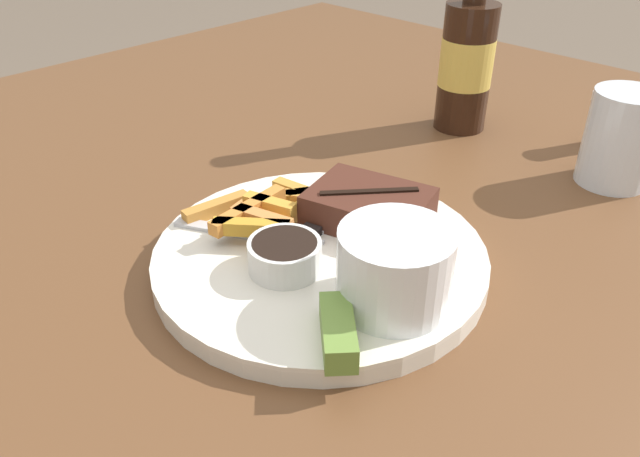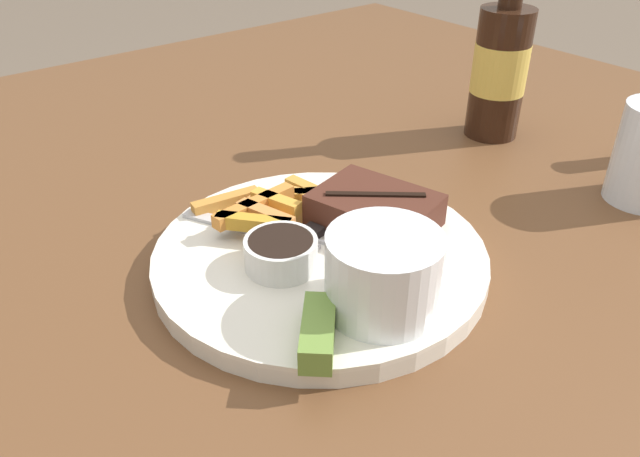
{
  "view_description": "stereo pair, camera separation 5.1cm",
  "coord_description": "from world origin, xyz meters",
  "px_view_note": "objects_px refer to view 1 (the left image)",
  "views": [
    {
      "loc": [
        0.3,
        -0.31,
        1.04
      ],
      "look_at": [
        0.0,
        0.0,
        0.76
      ],
      "focal_mm": 35.0,
      "sensor_mm": 36.0,
      "label": 1
    },
    {
      "loc": [
        0.33,
        -0.27,
        1.04
      ],
      "look_at": [
        0.0,
        0.0,
        0.76
      ],
      "focal_mm": 35.0,
      "sensor_mm": 36.0,
      "label": 2
    }
  ],
  "objects_px": {
    "salt_shaker": "(600,120)",
    "steak_portion": "(368,206)",
    "knife_utensil": "(320,224)",
    "beer_bottle": "(467,59)",
    "coleslaw_cup": "(395,264)",
    "dipping_sauce_cup": "(289,256)",
    "dinner_plate": "(320,258)",
    "pickle_spear": "(338,331)",
    "drinking_glass": "(620,139)",
    "fork_utensil": "(240,233)"
  },
  "relations": [
    {
      "from": "coleslaw_cup",
      "to": "dipping_sauce_cup",
      "type": "xyz_separation_m",
      "value": [
        -0.08,
        -0.03,
        -0.02
      ]
    },
    {
      "from": "steak_portion",
      "to": "fork_utensil",
      "type": "xyz_separation_m",
      "value": [
        -0.06,
        -0.09,
        -0.01
      ]
    },
    {
      "from": "steak_portion",
      "to": "drinking_glass",
      "type": "xyz_separation_m",
      "value": [
        0.11,
        0.26,
        0.02
      ]
    },
    {
      "from": "fork_utensil",
      "to": "salt_shaker",
      "type": "relative_size",
      "value": 1.92
    },
    {
      "from": "pickle_spear",
      "to": "drinking_glass",
      "type": "distance_m",
      "value": 0.4
    },
    {
      "from": "coleslaw_cup",
      "to": "dipping_sauce_cup",
      "type": "relative_size",
      "value": 1.43
    },
    {
      "from": "fork_utensil",
      "to": "knife_utensil",
      "type": "bearing_deg",
      "value": 27.97
    },
    {
      "from": "dinner_plate",
      "to": "salt_shaker",
      "type": "bearing_deg",
      "value": 81.19
    },
    {
      "from": "steak_portion",
      "to": "fork_utensil",
      "type": "relative_size",
      "value": 0.94
    },
    {
      "from": "dinner_plate",
      "to": "drinking_glass",
      "type": "bearing_deg",
      "value": 70.91
    },
    {
      "from": "coleslaw_cup",
      "to": "salt_shaker",
      "type": "relative_size",
      "value": 1.29
    },
    {
      "from": "coleslaw_cup",
      "to": "beer_bottle",
      "type": "bearing_deg",
      "value": 116.18
    },
    {
      "from": "coleslaw_cup",
      "to": "pickle_spear",
      "type": "bearing_deg",
      "value": -88.58
    },
    {
      "from": "pickle_spear",
      "to": "salt_shaker",
      "type": "relative_size",
      "value": 0.93
    },
    {
      "from": "coleslaw_cup",
      "to": "drinking_glass",
      "type": "distance_m",
      "value": 0.34
    },
    {
      "from": "steak_portion",
      "to": "pickle_spear",
      "type": "relative_size",
      "value": 1.94
    },
    {
      "from": "salt_shaker",
      "to": "drinking_glass",
      "type": "bearing_deg",
      "value": -56.51
    },
    {
      "from": "drinking_glass",
      "to": "knife_utensil",
      "type": "bearing_deg",
      "value": -114.5
    },
    {
      "from": "pickle_spear",
      "to": "fork_utensil",
      "type": "height_order",
      "value": "pickle_spear"
    },
    {
      "from": "pickle_spear",
      "to": "dipping_sauce_cup",
      "type": "bearing_deg",
      "value": 158.3
    },
    {
      "from": "coleslaw_cup",
      "to": "knife_utensil",
      "type": "relative_size",
      "value": 0.51
    },
    {
      "from": "coleslaw_cup",
      "to": "pickle_spear",
      "type": "relative_size",
      "value": 1.38
    },
    {
      "from": "knife_utensil",
      "to": "beer_bottle",
      "type": "height_order",
      "value": "beer_bottle"
    },
    {
      "from": "dipping_sauce_cup",
      "to": "fork_utensil",
      "type": "bearing_deg",
      "value": 174.24
    },
    {
      "from": "dinner_plate",
      "to": "pickle_spear",
      "type": "distance_m",
      "value": 0.12
    },
    {
      "from": "fork_utensil",
      "to": "knife_utensil",
      "type": "height_order",
      "value": "knife_utensil"
    },
    {
      "from": "dinner_plate",
      "to": "steak_portion",
      "type": "height_order",
      "value": "steak_portion"
    },
    {
      "from": "coleslaw_cup",
      "to": "salt_shaker",
      "type": "xyz_separation_m",
      "value": [
        -0.02,
        0.41,
        -0.02
      ]
    },
    {
      "from": "coleslaw_cup",
      "to": "beer_bottle",
      "type": "distance_m",
      "value": 0.39
    },
    {
      "from": "pickle_spear",
      "to": "salt_shaker",
      "type": "distance_m",
      "value": 0.47
    },
    {
      "from": "knife_utensil",
      "to": "drinking_glass",
      "type": "distance_m",
      "value": 0.33
    },
    {
      "from": "beer_bottle",
      "to": "coleslaw_cup",
      "type": "bearing_deg",
      "value": -63.82
    },
    {
      "from": "steak_portion",
      "to": "salt_shaker",
      "type": "relative_size",
      "value": 1.81
    },
    {
      "from": "knife_utensil",
      "to": "drinking_glass",
      "type": "xyz_separation_m",
      "value": [
        0.14,
        0.3,
        0.03
      ]
    },
    {
      "from": "fork_utensil",
      "to": "knife_utensil",
      "type": "xyz_separation_m",
      "value": [
        0.04,
        0.06,
        0.0
      ]
    },
    {
      "from": "dinner_plate",
      "to": "knife_utensil",
      "type": "distance_m",
      "value": 0.04
    },
    {
      "from": "dipping_sauce_cup",
      "to": "knife_utensil",
      "type": "xyz_separation_m",
      "value": [
        -0.03,
        0.06,
        -0.01
      ]
    },
    {
      "from": "dinner_plate",
      "to": "pickle_spear",
      "type": "relative_size",
      "value": 4.6
    },
    {
      "from": "dinner_plate",
      "to": "fork_utensil",
      "type": "height_order",
      "value": "fork_utensil"
    },
    {
      "from": "fork_utensil",
      "to": "beer_bottle",
      "type": "bearing_deg",
      "value": 66.41
    },
    {
      "from": "dinner_plate",
      "to": "knife_utensil",
      "type": "height_order",
      "value": "knife_utensil"
    },
    {
      "from": "pickle_spear",
      "to": "knife_utensil",
      "type": "xyz_separation_m",
      "value": [
        -0.11,
        0.1,
        -0.01
      ]
    },
    {
      "from": "coleslaw_cup",
      "to": "pickle_spear",
      "type": "distance_m",
      "value": 0.07
    },
    {
      "from": "salt_shaker",
      "to": "beer_bottle",
      "type": "bearing_deg",
      "value": -156.97
    },
    {
      "from": "salt_shaker",
      "to": "steak_portion",
      "type": "bearing_deg",
      "value": -100.55
    },
    {
      "from": "knife_utensil",
      "to": "fork_utensil",
      "type": "bearing_deg",
      "value": 131.3
    },
    {
      "from": "pickle_spear",
      "to": "salt_shaker",
      "type": "bearing_deg",
      "value": 93.19
    },
    {
      "from": "coleslaw_cup",
      "to": "pickle_spear",
      "type": "height_order",
      "value": "coleslaw_cup"
    },
    {
      "from": "steak_portion",
      "to": "drinking_glass",
      "type": "distance_m",
      "value": 0.29
    },
    {
      "from": "knife_utensil",
      "to": "pickle_spear",
      "type": "bearing_deg",
      "value": -144.46
    }
  ]
}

